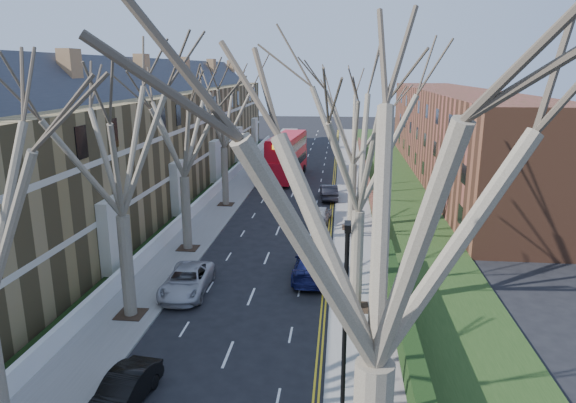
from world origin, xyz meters
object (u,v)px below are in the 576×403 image
(car_left_mid, at_px, (124,390))
(double_decker_bus, at_px, (287,158))
(car_right_near, at_px, (312,265))
(lamp_post, at_px, (344,344))

(car_left_mid, bearing_deg, double_decker_bus, 94.64)
(double_decker_bus, relative_size, car_left_mid, 3.08)
(car_left_mid, height_order, car_right_near, car_right_near)
(lamp_post, bearing_deg, car_left_mid, 162.00)
(lamp_post, xyz_separation_m, car_left_mid, (-8.09, 2.63, -3.93))
(lamp_post, height_order, car_left_mid, lamp_post)
(double_decker_bus, relative_size, car_right_near, 2.23)
(car_left_mid, bearing_deg, car_right_near, 71.05)
(lamp_post, relative_size, double_decker_bus, 0.68)
(double_decker_bus, distance_m, car_left_mid, 41.75)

